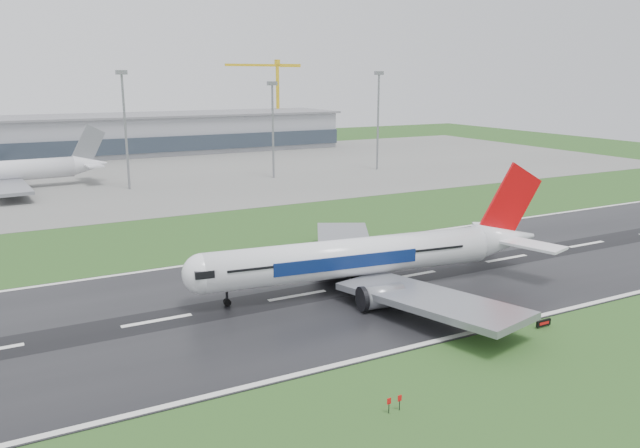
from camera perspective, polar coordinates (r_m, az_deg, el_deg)
ground at (r=83.44m, az=-14.69°, el=-8.61°), size 520.00×520.00×0.00m
runway at (r=83.42m, az=-14.69°, el=-8.57°), size 400.00×45.00×0.10m
apron at (r=203.85m, az=-22.97°, el=3.65°), size 400.00×130.00×0.08m
terminal at (r=262.42m, az=-24.37°, el=7.10°), size 240.00×36.00×15.00m
main_airliner at (r=91.15m, az=5.22°, el=-0.76°), size 62.73×60.39×16.68m
parked_airliner at (r=192.48m, az=-27.28°, el=5.21°), size 59.57×55.98×16.44m
tower_crane at (r=302.37m, az=-3.88°, el=11.18°), size 38.99×5.10×38.90m
runway_sign at (r=83.53m, az=19.77°, el=-8.56°), size 2.30×0.28×1.04m
floodmast_3 at (r=179.58m, az=-17.36°, el=7.93°), size 0.64×0.64×31.14m
floodmast_4 at (r=192.63m, az=-4.33°, el=8.36°), size 0.64×0.64×28.06m
floodmast_5 at (r=210.62m, az=5.33°, el=9.19°), size 0.64×0.64×31.18m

